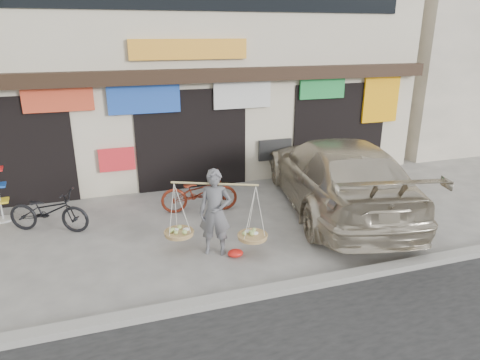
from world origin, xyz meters
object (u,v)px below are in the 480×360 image
object	(u,v)px
street_vendor	(215,216)
bike_0	(48,211)
suv	(336,174)
bike_2	(199,192)

from	to	relation	value
street_vendor	bike_0	distance (m)	3.79
suv	bike_0	bearing A→B (deg)	4.63
bike_0	suv	xyz separation A→B (m)	(6.53, -0.73, 0.40)
street_vendor	bike_2	xyz separation A→B (m)	(0.16, 2.12, -0.31)
bike_2	bike_0	bearing A→B (deg)	98.88
street_vendor	bike_2	world-z (taller)	street_vendor
bike_2	suv	size ratio (longest dim) A/B	0.29
suv	street_vendor	bearing A→B (deg)	32.51
street_vendor	suv	world-z (taller)	suv
street_vendor	bike_2	size ratio (longest dim) A/B	1.03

